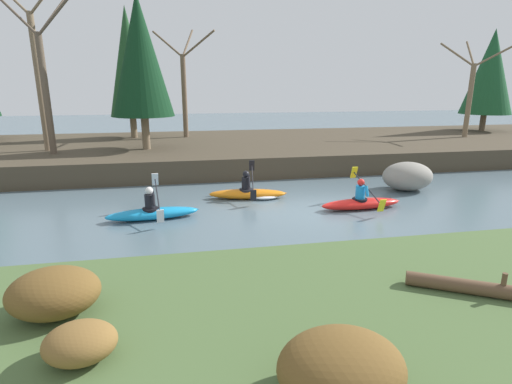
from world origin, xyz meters
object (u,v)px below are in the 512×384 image
Objects in this scene: kayaker_lead at (362,202)px; driftwood_log at (488,289)px; kayaker_trailing at (153,212)px; boulder_midstream at (407,176)px; kayaker_middle at (251,193)px.

kayaker_lead is 6.60m from driftwood_log.
kayaker_trailing is at bearing 160.20° from driftwood_log.
kayaker_trailing is 8.81m from driftwood_log.
kayaker_lead is 3.34m from boulder_midstream.
kayaker_middle is 6.06m from boulder_midstream.
kayaker_lead is 1.22× the size of driftwood_log.
kayaker_lead is 6.58m from kayaker_trailing.
kayaker_trailing reaches higher than driftwood_log.
kayaker_lead is at bearing -20.54° from kayaker_middle.
boulder_midstream is at bearing 9.10° from kayaker_middle.
driftwood_log is at bearing -113.37° from boulder_midstream.
kayaker_trailing is 1.46× the size of boulder_midstream.
driftwood_log is (2.41, -8.37, 0.51)m from kayaker_middle.
kayaker_middle is at bearing -179.60° from boulder_midstream.
kayaker_middle reaches higher than driftwood_log.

